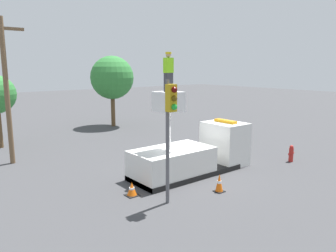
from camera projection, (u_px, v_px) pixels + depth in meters
ground_plane at (186, 174)px, 16.12m from camera, size 120.00×120.00×0.00m
bucket_truck at (194, 154)px, 16.27m from camera, size 6.50×2.23×4.11m
worker at (168, 72)px, 14.56m from camera, size 0.40×0.26×1.75m
traffic_light_pole at (170, 118)px, 12.03m from camera, size 0.34×0.57×4.75m
fire_hydrant at (291, 154)px, 18.19m from camera, size 0.49×0.25×0.93m
traffic_cone_rear at (132, 189)px, 13.40m from camera, size 0.51×0.51×0.57m
traffic_cone_curbside at (219, 183)px, 13.80m from camera, size 0.40×0.40×0.78m
tree_right_bg at (112, 78)px, 28.42m from camera, size 3.74×3.74×6.15m
utility_pole at (6, 86)px, 17.23m from camera, size 2.20×0.26×7.76m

